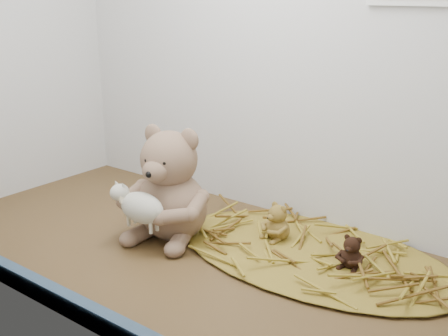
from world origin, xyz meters
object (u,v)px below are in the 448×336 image
Objects in this scene: toy_lamb at (142,208)px; mini_teddy_tan at (278,220)px; main_teddy at (171,183)px; mini_teddy_brown at (352,251)px.

toy_lamb reaches higher than mini_teddy_tan.
main_teddy is 3.07× the size of mini_teddy_tan.
mini_teddy_brown is (17.92, -2.39, -0.70)cm from mini_teddy_tan.
main_teddy is 3.73× the size of mini_teddy_brown.
mini_teddy_brown is at bearing 24.37° from toy_lamb.
main_teddy is at bearing -169.43° from mini_teddy_brown.
mini_teddy_brown is (37.99, 17.21, -4.81)cm from toy_lamb.
toy_lamb is 41.98cm from mini_teddy_brown.
toy_lamb is 28.35cm from mini_teddy_tan.
toy_lamb is 2.10× the size of mini_teddy_brown.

